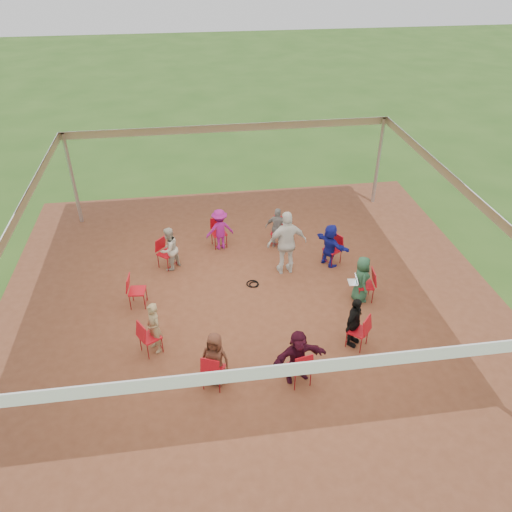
{
  "coord_description": "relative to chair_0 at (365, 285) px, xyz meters",
  "views": [
    {
      "loc": [
        -1.35,
        -10.05,
        8.15
      ],
      "look_at": [
        0.14,
        0.3,
        1.22
      ],
      "focal_mm": 35.0,
      "sensor_mm": 36.0,
      "label": 1
    }
  ],
  "objects": [
    {
      "name": "ground",
      "position": [
        -2.89,
        0.29,
        -0.45
      ],
      "size": [
        80.0,
        80.0,
        0.0
      ],
      "primitive_type": "plane",
      "color": "#2F551A",
      "rests_on": "ground"
    },
    {
      "name": "dirt_patch",
      "position": [
        -2.89,
        0.29,
        -0.44
      ],
      "size": [
        13.0,
        13.0,
        0.0
      ],
      "primitive_type": "plane",
      "color": "brown",
      "rests_on": "ground"
    },
    {
      "name": "tent",
      "position": [
        -2.89,
        0.29,
        1.92
      ],
      "size": [
        10.33,
        10.33,
        3.0
      ],
      "color": "#B2B2B7",
      "rests_on": "ground"
    },
    {
      "name": "chair_0",
      "position": [
        0.0,
        0.0,
        0.0
      ],
      "size": [
        0.48,
        0.46,
        0.9
      ],
      "primitive_type": null,
      "rotation": [
        0.0,
        0.0,
        1.47
      ],
      "color": "red",
      "rests_on": "ground"
    },
    {
      "name": "chair_1",
      "position": [
        -0.38,
        1.76,
        0.0
      ],
      "size": [
        0.59,
        0.58,
        0.9
      ],
      "primitive_type": null,
      "rotation": [
        0.0,
        0.0,
        2.1
      ],
      "color": "red",
      "rests_on": "ground"
    },
    {
      "name": "chair_2",
      "position": [
        -1.72,
        2.96,
        0.0
      ],
      "size": [
        0.56,
        0.57,
        0.9
      ],
      "primitive_type": null,
      "rotation": [
        0.0,
        0.0,
        2.73
      ],
      "color": "red",
      "rests_on": "ground"
    },
    {
      "name": "chair_3",
      "position": [
        -3.51,
        3.14,
        0.0
      ],
      "size": [
        0.5,
        0.52,
        0.9
      ],
      "primitive_type": null,
      "rotation": [
        0.0,
        0.0,
        -2.93
      ],
      "color": "red",
      "rests_on": "ground"
    },
    {
      "name": "chair_4",
      "position": [
        -5.06,
        2.23,
        0.0
      ],
      "size": [
        0.61,
        0.61,
        0.9
      ],
      "primitive_type": null,
      "rotation": [
        0.0,
        0.0,
        -2.3
      ],
      "color": "red",
      "rests_on": "ground"
    },
    {
      "name": "chair_5",
      "position": [
        -5.79,
        0.59,
        0.0
      ],
      "size": [
        0.48,
        0.46,
        0.9
      ],
      "primitive_type": null,
      "rotation": [
        0.0,
        0.0,
        -1.67
      ],
      "color": "red",
      "rests_on": "ground"
    },
    {
      "name": "chair_6",
      "position": [
        -5.41,
        -1.17,
        0.0
      ],
      "size": [
        0.59,
        0.58,
        0.9
      ],
      "primitive_type": null,
      "rotation": [
        0.0,
        0.0,
        -1.04
      ],
      "color": "red",
      "rests_on": "ground"
    },
    {
      "name": "chair_7",
      "position": [
        -4.07,
        -2.37,
        0.0
      ],
      "size": [
        0.56,
        0.57,
        0.9
      ],
      "primitive_type": null,
      "rotation": [
        0.0,
        0.0,
        -0.42
      ],
      "color": "red",
      "rests_on": "ground"
    },
    {
      "name": "chair_8",
      "position": [
        -2.28,
        -2.55,
        0.0
      ],
      "size": [
        0.5,
        0.52,
        0.9
      ],
      "primitive_type": null,
      "rotation": [
        0.0,
        0.0,
        0.21
      ],
      "color": "red",
      "rests_on": "ground"
    },
    {
      "name": "chair_9",
      "position": [
        -0.73,
        -1.65,
        0.0
      ],
      "size": [
        0.61,
        0.61,
        0.9
      ],
      "primitive_type": null,
      "rotation": [
        0.0,
        0.0,
        0.84
      ],
      "color": "red",
      "rests_on": "ground"
    },
    {
      "name": "person_seated_0",
      "position": [
        -0.12,
        0.01,
        0.2
      ],
      "size": [
        0.41,
        0.66,
        1.29
      ],
      "primitive_type": "imported",
      "rotation": [
        0.0,
        0.0,
        1.47
      ],
      "color": "#245138",
      "rests_on": "ground"
    },
    {
      "name": "person_seated_1",
      "position": [
        -0.48,
        1.7,
        0.2
      ],
      "size": [
        0.99,
        1.26,
        1.29
      ],
      "primitive_type": "imported",
      "rotation": [
        0.0,
        0.0,
        2.1
      ],
      "color": "navy",
      "rests_on": "ground"
    },
    {
      "name": "person_seated_2",
      "position": [
        -1.77,
        2.85,
        0.2
      ],
      "size": [
        0.85,
        0.66,
        1.29
      ],
      "primitive_type": "imported",
      "rotation": [
        0.0,
        0.0,
        2.73
      ],
      "color": "gray",
      "rests_on": "ground"
    },
    {
      "name": "person_seated_3",
      "position": [
        -3.49,
        3.02,
        0.2
      ],
      "size": [
        0.9,
        0.58,
        1.29
      ],
      "primitive_type": "imported",
      "rotation": [
        0.0,
        0.0,
        -2.93
      ],
      "color": "#8F1679",
      "rests_on": "ground"
    },
    {
      "name": "person_seated_4",
      "position": [
        -4.98,
        2.15,
        0.2
      ],
      "size": [
        0.69,
        0.71,
        1.29
      ],
      "primitive_type": "imported",
      "rotation": [
        0.0,
        0.0,
        -2.3
      ],
      "color": "beige",
      "rests_on": "ground"
    },
    {
      "name": "person_seated_5",
      "position": [
        -5.31,
        -1.11,
        0.2
      ],
      "size": [
        0.5,
        0.56,
        1.29
      ],
      "primitive_type": "imported",
      "rotation": [
        0.0,
        0.0,
        -1.04
      ],
      "color": "#99825A",
      "rests_on": "ground"
    },
    {
      "name": "person_seated_6",
      "position": [
        -4.02,
        -2.26,
        0.2
      ],
      "size": [
        0.72,
        0.58,
        1.29
      ],
      "primitive_type": "imported",
      "rotation": [
        0.0,
        0.0,
        -0.42
      ],
      "color": "#522C1F",
      "rests_on": "ground"
    },
    {
      "name": "person_seated_7",
      "position": [
        -2.3,
        -2.43,
        0.2
      ],
      "size": [
        1.26,
        0.69,
        1.29
      ],
      "primitive_type": "imported",
      "rotation": [
        0.0,
        0.0,
        0.21
      ],
      "color": "#3D0D1F",
      "rests_on": "ground"
    },
    {
      "name": "person_seated_8",
      "position": [
        -0.81,
        -1.57,
        0.2
      ],
      "size": [
        0.79,
        0.82,
        1.29
      ],
      "primitive_type": "imported",
      "rotation": [
        0.0,
        0.0,
        0.84
      ],
      "color": "black",
      "rests_on": "ground"
    },
    {
      "name": "standing_person",
      "position": [
        -1.76,
        1.52,
        0.5
      ],
      "size": [
        1.15,
        0.67,
        1.89
      ],
      "primitive_type": "imported",
      "rotation": [
        0.0,
        0.0,
        3.23
      ],
      "color": "silver",
      "rests_on": "ground"
    },
    {
      "name": "cable_coil",
      "position": [
        -2.77,
        1.03,
        -0.43
      ],
      "size": [
        0.44,
        0.44,
        0.03
      ],
      "rotation": [
        0.0,
        0.0,
        -0.39
      ],
      "color": "black",
      "rests_on": "ground"
    },
    {
      "name": "laptop",
      "position": [
        -0.28,
        0.03,
        0.16
      ],
      "size": [
        0.27,
        0.33,
        0.21
      ],
      "rotation": [
        0.0,
        0.0,
        1.47
      ],
      "color": "#B7B7BC",
      "rests_on": "ground"
    }
  ]
}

